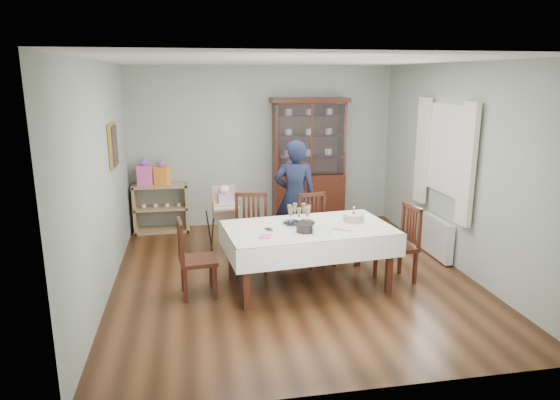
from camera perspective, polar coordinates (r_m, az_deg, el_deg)
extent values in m
plane|color=#593319|center=(6.57, 1.36, -8.62)|extent=(5.00, 5.00, 0.00)
plane|color=#9EAA99|center=(8.61, -1.95, 6.12)|extent=(4.50, 0.00, 4.50)
plane|color=#9EAA99|center=(6.14, -19.62, 2.14)|extent=(0.00, 5.00, 5.00)
plane|color=#9EAA99|center=(6.99, 19.85, 3.47)|extent=(0.00, 5.00, 5.00)
plane|color=white|center=(6.07, 1.51, 15.63)|extent=(5.00, 5.00, 0.00)
cube|color=#411F10|center=(6.04, 3.25, -3.43)|extent=(1.99, 1.23, 0.06)
cube|color=silver|center=(6.03, 3.26, -3.11)|extent=(2.10, 1.34, 0.01)
cube|color=#411F10|center=(8.69, 3.23, 0.14)|extent=(1.20, 0.45, 0.90)
cube|color=white|center=(8.32, 3.63, 6.87)|extent=(1.12, 0.01, 1.16)
cube|color=#411F10|center=(8.45, 3.38, 11.34)|extent=(1.30, 0.48, 0.07)
cube|color=tan|center=(8.61, -13.28, -3.33)|extent=(0.90, 0.38, 0.04)
cube|color=tan|center=(8.51, -13.42, -0.88)|extent=(0.90, 0.38, 0.03)
cube|color=tan|center=(8.42, -13.57, 1.62)|extent=(0.90, 0.38, 0.04)
cube|color=tan|center=(8.54, -16.23, -1.00)|extent=(0.04, 0.38, 0.80)
cube|color=tan|center=(8.49, -10.60, -0.76)|extent=(0.04, 0.38, 0.80)
cube|color=gold|center=(6.87, -18.55, 5.94)|extent=(0.04, 0.48, 0.58)
cube|color=white|center=(7.20, 18.59, 5.47)|extent=(0.04, 1.02, 1.22)
cube|color=silver|center=(6.65, 20.61, 3.79)|extent=(0.07, 0.30, 1.55)
cube|color=silver|center=(7.73, 15.96, 5.45)|extent=(0.07, 0.30, 1.55)
cube|color=white|center=(7.44, 17.45, -4.08)|extent=(0.10, 0.80, 0.55)
cube|color=#411F10|center=(6.62, -3.31, -4.18)|extent=(0.51, 0.51, 0.05)
cube|color=#411F10|center=(6.74, -3.30, -1.39)|extent=(0.43, 0.10, 0.53)
cube|color=#411F10|center=(6.85, 4.27, -3.78)|extent=(0.50, 0.50, 0.05)
cube|color=#411F10|center=(6.94, 3.64, -1.25)|extent=(0.41, 0.11, 0.51)
cube|color=#411F10|center=(5.95, -9.34, -6.86)|extent=(0.46, 0.46, 0.05)
cube|color=#411F10|center=(5.85, -11.29, -4.66)|extent=(0.08, 0.40, 0.49)
cube|color=#411F10|center=(6.44, 13.11, -5.25)|extent=(0.49, 0.49, 0.05)
cube|color=#411F10|center=(6.46, 14.75, -2.80)|extent=(0.09, 0.42, 0.51)
imported|color=black|center=(7.20, 1.72, 0.35)|extent=(0.67, 0.51, 1.66)
cube|color=tan|center=(7.20, -6.32, -1.20)|extent=(0.35, 0.31, 0.24)
cube|color=tan|center=(7.15, -6.36, 0.32)|extent=(0.34, 0.08, 0.28)
cube|color=tan|center=(7.18, -6.34, -0.59)|extent=(0.36, 0.18, 0.03)
cube|color=#B4A5C8|center=(7.16, -6.35, 0.02)|extent=(0.18, 0.15, 0.18)
sphere|color=beige|center=(7.13, -6.38, 1.09)|extent=(0.15, 0.15, 0.15)
cylinder|color=silver|center=(6.11, 2.19, -2.74)|extent=(0.39, 0.39, 0.01)
torus|color=silver|center=(6.11, 2.19, -2.64)|extent=(0.40, 0.40, 0.02)
cylinder|color=white|center=(6.27, 8.38, -2.44)|extent=(0.29, 0.29, 0.02)
cylinder|color=brown|center=(6.26, 8.40, -1.98)|extent=(0.25, 0.25, 0.09)
cylinder|color=silver|center=(6.24, 8.41, -1.56)|extent=(0.25, 0.25, 0.01)
cylinder|color=#F24C4C|center=(6.23, 8.42, -1.18)|extent=(0.01, 0.01, 0.07)
sphere|color=yellow|center=(6.22, 8.44, -0.82)|extent=(0.02, 0.02, 0.02)
cylinder|color=black|center=(5.81, 2.88, -3.19)|extent=(0.24, 0.24, 0.10)
cylinder|color=white|center=(5.75, 4.71, -3.49)|extent=(0.25, 0.25, 0.08)
cube|color=#EA56A5|center=(5.63, -1.70, -4.18)|extent=(0.16, 0.16, 0.02)
cube|color=silver|center=(5.92, 7.12, -3.42)|extent=(0.22, 0.16, 0.01)
cube|color=#EA56A5|center=(8.38, -15.20, 2.74)|extent=(0.24, 0.15, 0.33)
sphere|color=#E533B2|center=(8.34, -15.29, 4.20)|extent=(0.13, 0.13, 0.13)
cube|color=orange|center=(8.36, -13.31, 2.73)|extent=(0.27, 0.23, 0.29)
sphere|color=#E533B2|center=(8.33, -13.39, 4.10)|extent=(0.14, 0.14, 0.14)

